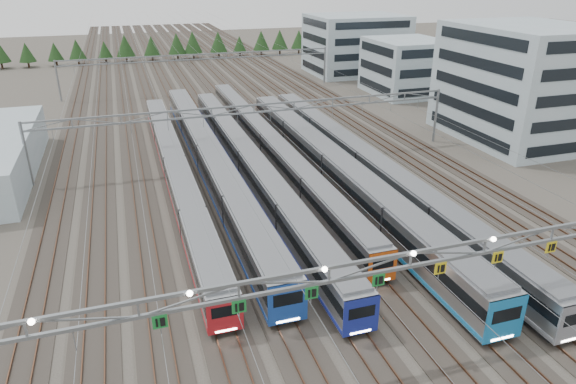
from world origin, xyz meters
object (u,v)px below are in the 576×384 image
object	(u,v)px
gantry_mid	(254,115)
train_e	(334,168)
train_d	(269,144)
train_f	(366,164)
train_a	(175,169)
train_b	(209,157)
depot_bldg_mid	(406,67)
gantry_near	(411,264)
depot_bldg_south	(524,83)
gantry_far	(200,61)
train_c	(249,163)
depot_bldg_north	(356,44)

from	to	relation	value
gantry_mid	train_e	bearing A→B (deg)	-59.66
train_d	gantry_mid	distance (m)	5.04
train_f	train_a	bearing A→B (deg)	164.90
train_b	gantry_mid	distance (m)	8.42
gantry_mid	depot_bldg_mid	bearing A→B (deg)	37.01
train_b	train_a	bearing A→B (deg)	-155.37
train_e	gantry_mid	bearing A→B (deg)	120.34
gantry_near	depot_bldg_south	world-z (taller)	depot_bldg_south
gantry_far	depot_bldg_south	size ratio (longest dim) A/B	2.56
gantry_far	train_c	bearing A→B (deg)	-92.54
train_b	train_d	bearing A→B (deg)	21.73
train_b	depot_bldg_south	world-z (taller)	depot_bldg_south
gantry_near	gantry_mid	world-z (taller)	gantry_near
train_f	gantry_near	size ratio (longest dim) A/B	1.15
train_f	depot_bldg_south	world-z (taller)	depot_bldg_south
train_b	train_c	world-z (taller)	train_b
train_e	depot_bldg_south	size ratio (longest dim) A/B	2.77
train_c	gantry_near	size ratio (longest dim) A/B	1.15
gantry_mid	depot_bldg_south	bearing A→B (deg)	-2.92
train_c	gantry_far	bearing A→B (deg)	87.46
train_c	train_f	size ratio (longest dim) A/B	1.00
train_b	gantry_far	xyz separation A→B (m)	(6.75, 47.84, 4.16)
train_a	gantry_far	world-z (taller)	gantry_far
train_b	depot_bldg_mid	distance (m)	57.63
train_f	train_b	bearing A→B (deg)	155.69
gantry_mid	train_a	bearing A→B (deg)	-156.44
train_e	gantry_far	size ratio (longest dim) A/B	1.08
train_b	gantry_mid	bearing A→B (deg)	22.83
train_f	gantry_far	distance (m)	57.25
gantry_far	gantry_near	bearing A→B (deg)	-90.03
gantry_far	depot_bldg_north	distance (m)	41.13
depot_bldg_south	depot_bldg_mid	distance (m)	32.60
gantry_near	gantry_far	world-z (taller)	gantry_near
train_a	depot_bldg_north	distance (m)	78.75
train_d	depot_bldg_south	bearing A→B (deg)	-4.17
train_a	depot_bldg_north	size ratio (longest dim) A/B	2.75
gantry_near	gantry_far	bearing A→B (deg)	89.97
train_f	depot_bldg_south	xyz separation A→B (m)	(30.04, 8.87, 6.33)
train_e	depot_bldg_mid	bearing A→B (deg)	51.34
train_a	train_c	size ratio (longest dim) A/B	0.93
train_a	train_c	world-z (taller)	train_c
train_c	depot_bldg_north	distance (m)	73.92
train_c	train_e	size ratio (longest dim) A/B	1.07
train_c	train_d	world-z (taller)	train_c
train_a	depot_bldg_south	bearing A→B (deg)	3.05
train_c	depot_bldg_south	xyz separation A→B (m)	(43.54, 3.68, 6.39)
train_a	depot_bldg_south	size ratio (longest dim) A/B	2.75
depot_bldg_mid	depot_bldg_south	bearing A→B (deg)	-88.18
train_a	train_e	world-z (taller)	train_e
train_d	depot_bldg_mid	world-z (taller)	depot_bldg_mid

